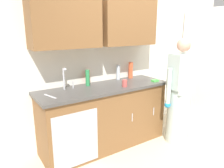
{
  "coord_description": "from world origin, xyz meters",
  "views": [
    {
      "loc": [
        -2.11,
        -1.86,
        1.76
      ],
      "look_at": [
        -0.51,
        0.55,
        1.0
      ],
      "focal_mm": 34.49,
      "sensor_mm": 36.0,
      "label": 1
    }
  ],
  "objects_px": {
    "knife_on_counter": "(50,96)",
    "person_at_sink": "(179,100)",
    "bottle_cleaner_spray": "(88,78)",
    "bottle_water_short": "(118,72)",
    "bottle_water_tall": "(88,77)",
    "sink": "(71,93)",
    "bottle_soap": "(131,70)",
    "cup_by_sink": "(125,83)",
    "sponge": "(155,81)"
  },
  "relations": [
    {
      "from": "sink",
      "to": "cup_by_sink",
      "type": "distance_m",
      "value": 0.76
    },
    {
      "from": "bottle_cleaner_spray",
      "to": "cup_by_sink",
      "type": "distance_m",
      "value": 0.54
    },
    {
      "from": "sponge",
      "to": "cup_by_sink",
      "type": "bearing_deg",
      "value": 177.98
    },
    {
      "from": "bottle_water_short",
      "to": "sponge",
      "type": "bearing_deg",
      "value": -47.84
    },
    {
      "from": "person_at_sink",
      "to": "knife_on_counter",
      "type": "bearing_deg",
      "value": 164.97
    },
    {
      "from": "person_at_sink",
      "to": "bottle_water_tall",
      "type": "height_order",
      "value": "person_at_sink"
    },
    {
      "from": "sink",
      "to": "person_at_sink",
      "type": "height_order",
      "value": "person_at_sink"
    },
    {
      "from": "bottle_cleaner_spray",
      "to": "knife_on_counter",
      "type": "height_order",
      "value": "bottle_cleaner_spray"
    },
    {
      "from": "sink",
      "to": "bottle_water_tall",
      "type": "xyz_separation_m",
      "value": [
        0.37,
        0.23,
        0.12
      ]
    },
    {
      "from": "sink",
      "to": "cup_by_sink",
      "type": "relative_size",
      "value": 4.94
    },
    {
      "from": "sink",
      "to": "bottle_soap",
      "type": "xyz_separation_m",
      "value": [
        1.15,
        0.2,
        0.15
      ]
    },
    {
      "from": "bottle_water_short",
      "to": "sink",
      "type": "bearing_deg",
      "value": -166.26
    },
    {
      "from": "knife_on_counter",
      "to": "person_at_sink",
      "type": "bearing_deg",
      "value": 59.25
    },
    {
      "from": "bottle_soap",
      "to": "bottle_cleaner_spray",
      "type": "height_order",
      "value": "bottle_soap"
    },
    {
      "from": "person_at_sink",
      "to": "bottle_water_short",
      "type": "distance_m",
      "value": 1.04
    },
    {
      "from": "bottle_water_tall",
      "to": "person_at_sink",
      "type": "bearing_deg",
      "value": -33.69
    },
    {
      "from": "person_at_sink",
      "to": "bottle_water_tall",
      "type": "bearing_deg",
      "value": 146.31
    },
    {
      "from": "bottle_water_short",
      "to": "person_at_sink",
      "type": "bearing_deg",
      "value": -51.42
    },
    {
      "from": "cup_by_sink",
      "to": "knife_on_counter",
      "type": "relative_size",
      "value": 0.42
    },
    {
      "from": "bottle_cleaner_spray",
      "to": "bottle_water_tall",
      "type": "relative_size",
      "value": 1.09
    },
    {
      "from": "bottle_water_short",
      "to": "sponge",
      "type": "relative_size",
      "value": 2.21
    },
    {
      "from": "bottle_water_tall",
      "to": "sink",
      "type": "bearing_deg",
      "value": -147.9
    },
    {
      "from": "person_at_sink",
      "to": "cup_by_sink",
      "type": "height_order",
      "value": "person_at_sink"
    },
    {
      "from": "bottle_soap",
      "to": "cup_by_sink",
      "type": "relative_size",
      "value": 2.63
    },
    {
      "from": "person_at_sink",
      "to": "bottle_cleaner_spray",
      "type": "bearing_deg",
      "value": 150.26
    },
    {
      "from": "sink",
      "to": "sponge",
      "type": "height_order",
      "value": "sink"
    },
    {
      "from": "sponge",
      "to": "bottle_cleaner_spray",
      "type": "bearing_deg",
      "value": 159.86
    },
    {
      "from": "person_at_sink",
      "to": "bottle_soap",
      "type": "height_order",
      "value": "person_at_sink"
    },
    {
      "from": "bottle_cleaner_spray",
      "to": "person_at_sink",
      "type": "bearing_deg",
      "value": -29.74
    },
    {
      "from": "bottle_water_short",
      "to": "bottle_cleaner_spray",
      "type": "xyz_separation_m",
      "value": [
        -0.59,
        -0.08,
        -0.01
      ]
    },
    {
      "from": "bottle_cleaner_spray",
      "to": "knife_on_counter",
      "type": "bearing_deg",
      "value": -162.38
    },
    {
      "from": "person_at_sink",
      "to": "bottle_water_short",
      "type": "height_order",
      "value": "person_at_sink"
    },
    {
      "from": "person_at_sink",
      "to": "cup_by_sink",
      "type": "relative_size",
      "value": 16.0
    },
    {
      "from": "knife_on_counter",
      "to": "sink",
      "type": "bearing_deg",
      "value": 83.64
    },
    {
      "from": "bottle_cleaner_spray",
      "to": "bottle_water_short",
      "type": "bearing_deg",
      "value": 7.28
    },
    {
      "from": "bottle_soap",
      "to": "bottle_water_short",
      "type": "height_order",
      "value": "bottle_soap"
    },
    {
      "from": "person_at_sink",
      "to": "knife_on_counter",
      "type": "relative_size",
      "value": 6.75
    },
    {
      "from": "bottle_soap",
      "to": "knife_on_counter",
      "type": "bearing_deg",
      "value": -170.28
    },
    {
      "from": "bottle_cleaner_spray",
      "to": "cup_by_sink",
      "type": "bearing_deg",
      "value": -39.74
    },
    {
      "from": "cup_by_sink",
      "to": "knife_on_counter",
      "type": "xyz_separation_m",
      "value": [
        -1.04,
        0.15,
        -0.05
      ]
    },
    {
      "from": "bottle_soap",
      "to": "knife_on_counter",
      "type": "xyz_separation_m",
      "value": [
        -1.45,
        -0.25,
        -0.13
      ]
    },
    {
      "from": "bottle_cleaner_spray",
      "to": "knife_on_counter",
      "type": "xyz_separation_m",
      "value": [
        -0.62,
        -0.2,
        -0.11
      ]
    },
    {
      "from": "cup_by_sink",
      "to": "knife_on_counter",
      "type": "distance_m",
      "value": 1.05
    },
    {
      "from": "sink",
      "to": "cup_by_sink",
      "type": "xyz_separation_m",
      "value": [
        0.74,
        -0.2,
        0.07
      ]
    },
    {
      "from": "bottle_water_short",
      "to": "knife_on_counter",
      "type": "relative_size",
      "value": 1.01
    },
    {
      "from": "bottle_water_short",
      "to": "knife_on_counter",
      "type": "xyz_separation_m",
      "value": [
        -1.22,
        -0.27,
        -0.12
      ]
    },
    {
      "from": "bottle_water_short",
      "to": "cup_by_sink",
      "type": "height_order",
      "value": "bottle_water_short"
    },
    {
      "from": "bottle_water_tall",
      "to": "knife_on_counter",
      "type": "bearing_deg",
      "value": -157.21
    },
    {
      "from": "bottle_soap",
      "to": "bottle_water_tall",
      "type": "bearing_deg",
      "value": 177.69
    },
    {
      "from": "cup_by_sink",
      "to": "knife_on_counter",
      "type": "bearing_deg",
      "value": 171.96
    }
  ]
}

